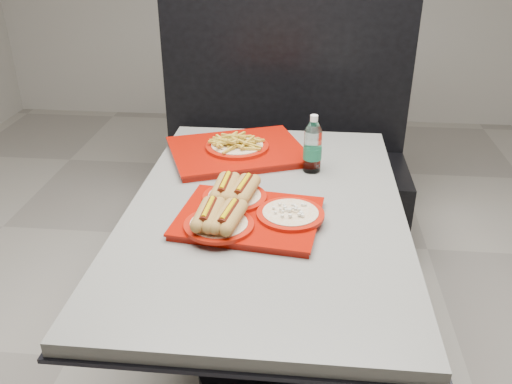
# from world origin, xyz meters

# --- Properties ---
(ground) EXTENTS (6.00, 6.00, 0.00)m
(ground) POSITION_xyz_m (0.00, 0.00, 0.00)
(ground) COLOR gray
(ground) RESTS_ON ground
(diner_table) EXTENTS (0.92, 1.42, 0.75)m
(diner_table) POSITION_xyz_m (0.00, 0.00, 0.58)
(diner_table) COLOR black
(diner_table) RESTS_ON ground
(booth_bench) EXTENTS (1.30, 0.57, 1.35)m
(booth_bench) POSITION_xyz_m (0.00, 1.09, 0.40)
(booth_bench) COLOR black
(booth_bench) RESTS_ON ground
(tray_near) EXTENTS (0.47, 0.40, 0.09)m
(tray_near) POSITION_xyz_m (-0.06, -0.11, 0.78)
(tray_near) COLOR #8D0D03
(tray_near) RESTS_ON diner_table
(tray_far) EXTENTS (0.63, 0.56, 0.10)m
(tray_far) POSITION_xyz_m (-0.15, 0.40, 0.78)
(tray_far) COLOR #8D0D03
(tray_far) RESTS_ON diner_table
(water_bottle) EXTENTS (0.07, 0.07, 0.22)m
(water_bottle) POSITION_xyz_m (0.15, 0.28, 0.84)
(water_bottle) COLOR silver
(water_bottle) RESTS_ON diner_table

